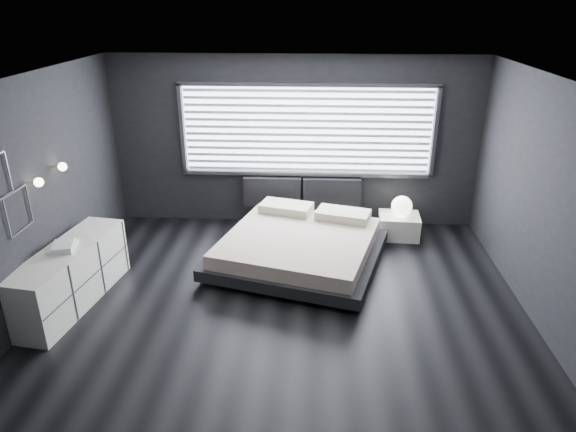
{
  "coord_description": "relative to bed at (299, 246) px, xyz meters",
  "views": [
    {
      "loc": [
        0.36,
        -5.44,
        3.59
      ],
      "look_at": [
        0.0,
        0.85,
        0.9
      ],
      "focal_mm": 32.0,
      "sensor_mm": 36.0,
      "label": 1
    }
  ],
  "objects": [
    {
      "name": "room",
      "position": [
        -0.14,
        -1.23,
        1.13
      ],
      "size": [
        6.04,
        6.0,
        2.8
      ],
      "color": "black",
      "rests_on": "ground"
    },
    {
      "name": "window",
      "position": [
        0.06,
        1.47,
        1.34
      ],
      "size": [
        4.14,
        0.09,
        1.52
      ],
      "color": "white",
      "rests_on": "ground"
    },
    {
      "name": "headboard",
      "position": [
        -0.01,
        1.41,
        0.3
      ],
      "size": [
        1.96,
        0.16,
        0.52
      ],
      "color": "black",
      "rests_on": "ground"
    },
    {
      "name": "sconce_near",
      "position": [
        -3.03,
        -1.18,
        1.33
      ],
      "size": [
        0.18,
        0.11,
        0.11
      ],
      "color": "silver",
      "rests_on": "ground"
    },
    {
      "name": "sconce_far",
      "position": [
        -3.03,
        -0.58,
        1.33
      ],
      "size": [
        0.18,
        0.11,
        0.11
      ],
      "color": "silver",
      "rests_on": "ground"
    },
    {
      "name": "wall_art_lower",
      "position": [
        -3.12,
        -1.53,
        1.11
      ],
      "size": [
        0.01,
        0.48,
        0.48
      ],
      "color": "#47474C",
      "rests_on": "ground"
    },
    {
      "name": "bed",
      "position": [
        0.0,
        0.0,
        0.0
      ],
      "size": [
        2.75,
        2.68,
        0.58
      ],
      "color": "black",
      "rests_on": "ground"
    },
    {
      "name": "nightstand",
      "position": [
        1.57,
        0.99,
        -0.09
      ],
      "size": [
        0.67,
        0.57,
        0.37
      ],
      "primitive_type": "cube",
      "rotation": [
        0.0,
        0.0,
        -0.06
      ],
      "color": "white",
      "rests_on": "ground"
    },
    {
      "name": "orb_lamp",
      "position": [
        1.59,
        0.98,
        0.26
      ],
      "size": [
        0.33,
        0.33,
        0.33
      ],
      "primitive_type": "sphere",
      "color": "white",
      "rests_on": "nightstand"
    },
    {
      "name": "dresser",
      "position": [
        -2.82,
        -1.23,
        0.11
      ],
      "size": [
        0.8,
        1.97,
        0.76
      ],
      "color": "white",
      "rests_on": "ground"
    },
    {
      "name": "book_stack",
      "position": [
        -2.84,
        -1.24,
        0.53
      ],
      "size": [
        0.34,
        0.41,
        0.07
      ],
      "color": "silver",
      "rests_on": "dresser"
    }
  ]
}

